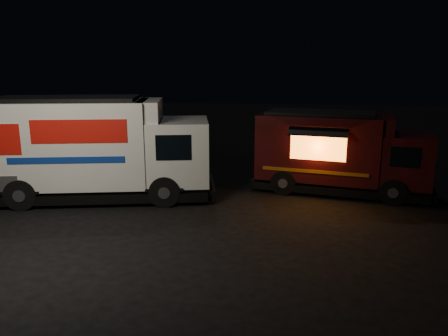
% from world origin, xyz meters
% --- Properties ---
extents(ground, '(80.00, 80.00, 0.00)m').
position_xyz_m(ground, '(0.00, 0.00, 0.00)').
color(ground, black).
rests_on(ground, ground).
extents(white_truck, '(8.11, 3.89, 3.53)m').
position_xyz_m(white_truck, '(-2.67, 1.96, 1.76)').
color(white_truck, silver).
rests_on(white_truck, ground).
extents(red_truck, '(6.66, 3.73, 2.93)m').
position_xyz_m(red_truck, '(5.75, 3.46, 1.46)').
color(red_truck, '#3E0B12').
rests_on(red_truck, ground).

